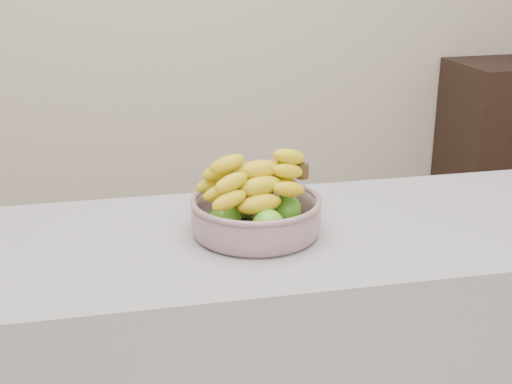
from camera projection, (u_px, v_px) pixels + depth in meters
cabinet at (502, 159)px, 3.56m from camera, size 0.55×0.45×0.97m
fruit_bowl at (256, 211)px, 1.59m from camera, size 0.29×0.29×0.17m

